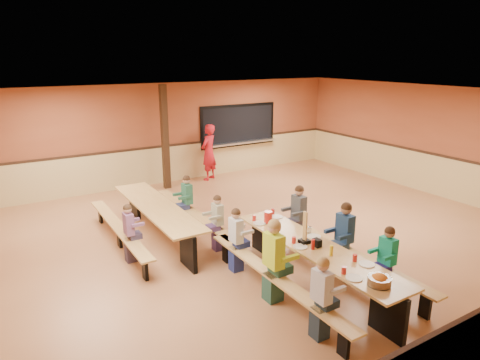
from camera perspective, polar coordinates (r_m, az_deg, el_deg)
ground at (r=9.24m, az=1.90°, el=-7.77°), size 12.00×12.00×0.00m
room_envelope at (r=8.98m, az=1.94°, el=-3.74°), size 12.04×10.04×3.02m
kitchen_pass_through at (r=14.21m, az=-0.20°, el=7.06°), size 2.78×0.28×1.38m
structural_post at (r=12.49m, az=-9.97°, el=5.59°), size 0.18×0.18×3.00m
cafeteria_table_main at (r=7.33m, az=9.91°, el=-10.21°), size 1.91×3.70×0.74m
cafeteria_table_second at (r=9.21m, az=-11.00°, el=-4.61°), size 1.91×3.70×0.74m
seated_child_white_left at (r=6.10m, az=10.76°, el=-15.30°), size 0.36×0.30×1.19m
seated_adult_yellow at (r=6.81m, az=4.49°, el=-10.76°), size 0.44×0.36×1.35m
seated_child_grey_left at (r=7.71m, az=-0.54°, el=-8.06°), size 0.35×0.29×1.17m
seated_child_teal_right at (r=7.36m, az=18.96°, el=-10.26°), size 0.35×0.29×1.17m
seated_child_navy_right at (r=7.91m, az=13.72°, el=-7.48°), size 0.40×0.33×1.28m
seated_child_char_right at (r=8.79m, az=7.79°, el=-4.78°), size 0.39×0.32×1.25m
seated_child_purple_sec at (r=8.31m, az=-14.55°, el=-6.93°), size 0.33×0.27×1.13m
seated_child_green_sec at (r=9.72m, az=-7.03°, el=-2.89°), size 0.36×0.29×1.19m
seated_child_tan_sec at (r=8.52m, az=-3.00°, el=-5.79°), size 0.33×0.27×1.13m
standing_woman at (r=13.33m, az=-4.20°, el=3.71°), size 0.76×0.69×1.75m
punch_pitcher at (r=8.06m, az=3.78°, el=-4.95°), size 0.16×0.16×0.22m
chip_bowl at (r=6.28m, az=18.10°, el=-12.58°), size 0.32×0.32×0.15m
napkin_dispenser at (r=7.21m, az=10.24°, el=-8.23°), size 0.10×0.14×0.13m
condiment_mustard at (r=6.93m, az=12.09°, el=-9.18°), size 0.06×0.06×0.17m
condiment_ketchup at (r=7.09m, az=9.70°, el=-8.46°), size 0.06×0.06×0.17m
table_paddle at (r=7.27m, az=8.60°, el=-7.32°), size 0.16×0.16×0.56m
place_settings at (r=7.21m, az=10.01°, el=-8.29°), size 0.65×3.30×0.11m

